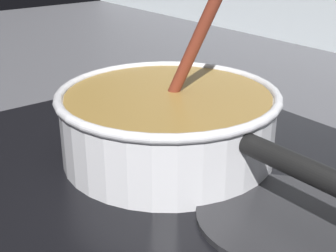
# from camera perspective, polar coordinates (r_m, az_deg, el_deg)

# --- Properties ---
(ground) EXTENTS (2.40, 1.60, 0.04)m
(ground) POSITION_cam_1_polar(r_m,az_deg,el_deg) (0.62, -13.89, -6.42)
(ground) COLOR #4C4C51
(hob_plate) EXTENTS (0.56, 0.48, 0.01)m
(hob_plate) POSITION_cam_1_polar(r_m,az_deg,el_deg) (0.59, 0.00, -4.15)
(hob_plate) COLOR black
(hob_plate) RESTS_ON ground
(burner_ring) EXTENTS (0.19, 0.19, 0.01)m
(burner_ring) POSITION_cam_1_polar(r_m,az_deg,el_deg) (0.59, 0.00, -3.28)
(burner_ring) COLOR #592D0C
(burner_ring) RESTS_ON hob_plate
(spare_burner) EXTENTS (0.16, 0.16, 0.01)m
(spare_burner) POSITION_cam_1_polar(r_m,az_deg,el_deg) (0.48, 13.15, -10.56)
(spare_burner) COLOR #262628
(spare_burner) RESTS_ON hob_plate
(cooking_pan) EXTENTS (0.43, 0.27, 0.28)m
(cooking_pan) POSITION_cam_1_polar(r_m,az_deg,el_deg) (0.57, 0.12, 0.46)
(cooking_pan) COLOR silver
(cooking_pan) RESTS_ON hob_plate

